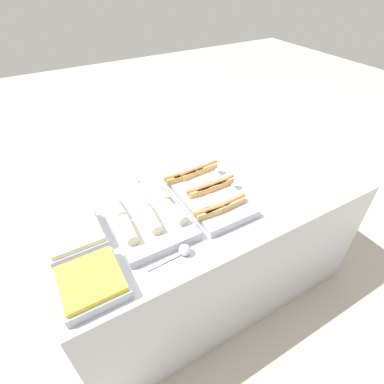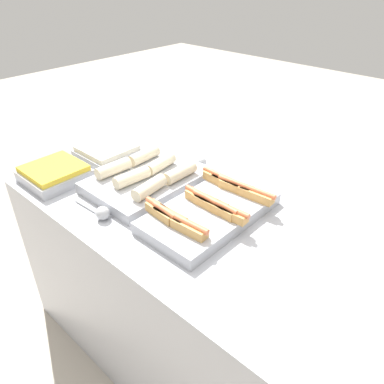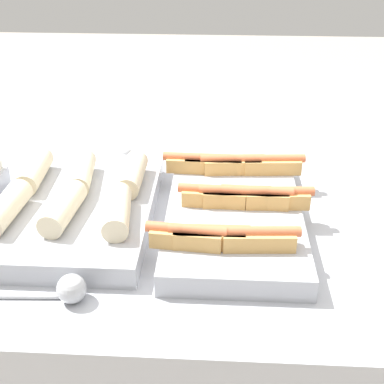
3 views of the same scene
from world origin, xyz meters
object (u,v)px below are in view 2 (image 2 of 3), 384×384
object	(u,v)px
tray_hotdogs	(210,209)
serving_spoon_near	(101,213)
tray_side_back	(108,153)
tray_wraps	(147,178)
tray_side_front	(55,174)
serving_spoon_far	(199,162)

from	to	relation	value
tray_hotdogs	serving_spoon_near	bearing A→B (deg)	-136.40
tray_side_back	serving_spoon_near	world-z (taller)	tray_side_back
tray_wraps	tray_side_front	distance (m)	0.44
tray_hotdogs	tray_wraps	xyz separation A→B (m)	(-0.37, -0.00, -0.00)
tray_side_back	tray_wraps	bearing A→B (deg)	-6.56
tray_wraps	serving_spoon_near	bearing A→B (deg)	-78.90
tray_wraps	tray_hotdogs	bearing A→B (deg)	0.71
tray_side_front	serving_spoon_far	bearing A→B (deg)	53.84
tray_side_front	serving_spoon_far	xyz separation A→B (m)	(0.40, 0.55, -0.01)
tray_hotdogs	tray_side_back	distance (m)	0.72
serving_spoon_near	tray_hotdogs	bearing A→B (deg)	43.60
tray_side_front	tray_hotdogs	bearing A→B (deg)	20.12
tray_side_front	serving_spoon_near	world-z (taller)	tray_side_front
tray_hotdogs	tray_side_front	bearing A→B (deg)	-159.88
tray_hotdogs	tray_side_back	xyz separation A→B (m)	(-0.72, 0.04, -0.00)
tray_wraps	serving_spoon_far	bearing A→B (deg)	79.56
tray_side_front	serving_spoon_far	world-z (taller)	tray_side_front
tray_side_front	serving_spoon_near	distance (m)	0.41
tray_wraps	serving_spoon_far	distance (m)	0.30
tray_wraps	tray_side_front	world-z (taller)	tray_wraps
tray_wraps	serving_spoon_near	xyz separation A→B (m)	(0.06, -0.29, -0.01)
tray_side_front	tray_side_back	world-z (taller)	same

